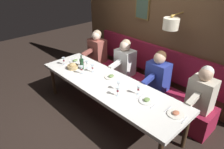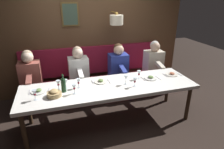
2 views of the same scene
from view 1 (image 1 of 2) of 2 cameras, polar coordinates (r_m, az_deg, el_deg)
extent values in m
plane|color=black|center=(4.11, -1.09, -11.29)|extent=(12.00, 12.00, 0.00)
cube|color=silver|center=(3.70, -1.19, -2.80)|extent=(0.90, 3.01, 0.06)
cylinder|color=#352416|center=(4.73, -15.92, -1.65)|extent=(0.07, 0.07, 0.68)
cylinder|color=#352416|center=(3.50, 19.73, -14.48)|extent=(0.07, 0.07, 0.68)
cylinder|color=#352416|center=(5.04, -9.03, 1.07)|extent=(0.07, 0.07, 0.68)
cube|color=maroon|center=(4.51, 7.25, -4.00)|extent=(0.52, 3.21, 0.45)
cube|color=brown|center=(4.46, 13.21, 12.39)|extent=(0.10, 4.41, 2.90)
cube|color=maroon|center=(4.61, 11.65, 4.09)|extent=(0.10, 3.21, 0.64)
cube|color=brown|center=(4.58, 8.42, 17.82)|extent=(0.04, 0.36, 0.49)
cube|color=#384C3D|center=(4.57, 8.26, 17.80)|extent=(0.01, 0.30, 0.43)
cylinder|color=#B78E3D|center=(3.94, 17.70, 15.65)|extent=(0.35, 0.02, 0.02)
cylinder|color=beige|center=(3.83, 16.03, 13.35)|extent=(0.28, 0.28, 0.20)
sphere|color=#B78E3D|center=(3.80, 16.29, 15.23)|extent=(0.06, 0.06, 0.06)
cube|color=beige|center=(3.71, 23.50, -5.01)|extent=(0.30, 0.40, 0.56)
sphere|color=#D1A889|center=(3.51, 24.54, 0.04)|extent=(0.22, 0.22, 0.22)
sphere|color=silver|center=(3.52, 24.84, 0.64)|extent=(0.20, 0.20, 0.20)
cube|color=beige|center=(3.45, 21.59, -6.38)|extent=(0.33, 0.09, 0.14)
cube|color=#283893|center=(4.03, 12.62, -0.39)|extent=(0.30, 0.40, 0.56)
sphere|color=#D1A889|center=(3.85, 13.04, 4.46)|extent=(0.22, 0.22, 0.22)
sphere|color=#4C331E|center=(3.86, 13.34, 4.99)|extent=(0.20, 0.20, 0.20)
cube|color=#283893|center=(3.80, 10.17, -1.32)|extent=(0.33, 0.09, 0.14)
cube|color=white|center=(4.50, 3.61, 3.46)|extent=(0.30, 0.40, 0.56)
sphere|color=beige|center=(4.34, 3.58, 7.92)|extent=(0.22, 0.22, 0.22)
sphere|color=tan|center=(4.35, 3.87, 8.39)|extent=(0.20, 0.20, 0.20)
cube|color=white|center=(4.30, 0.98, 2.82)|extent=(0.33, 0.09, 0.14)
cube|color=#934C42|center=(5.13, -4.07, 6.66)|extent=(0.30, 0.40, 0.56)
sphere|color=beige|center=(4.99, -4.40, 10.65)|extent=(0.22, 0.22, 0.22)
sphere|color=tan|center=(5.00, -4.15, 11.06)|extent=(0.20, 0.20, 0.20)
cube|color=#934C42|center=(4.95, -6.68, 6.20)|extent=(0.33, 0.09, 0.14)
cylinder|color=silver|center=(3.86, -0.24, -0.71)|extent=(0.24, 0.24, 0.01)
ellipsoid|color=#668447|center=(3.85, -0.24, -0.38)|extent=(0.11, 0.09, 0.04)
cube|color=silver|center=(3.76, 1.06, -1.64)|extent=(0.17, 0.02, 0.01)
cube|color=silver|center=(3.97, -1.47, 0.08)|extent=(0.18, 0.03, 0.01)
cylinder|color=silver|center=(3.26, 9.56, -7.20)|extent=(0.24, 0.24, 0.01)
ellipsoid|color=#668447|center=(3.25, 9.59, -6.83)|extent=(0.11, 0.09, 0.04)
cube|color=silver|center=(3.19, 11.40, -8.46)|extent=(0.17, 0.02, 0.01)
cube|color=silver|center=(3.35, 7.80, -6.09)|extent=(0.18, 0.02, 0.01)
cylinder|color=silver|center=(3.10, 17.20, -10.45)|extent=(0.24, 0.24, 0.01)
ellipsoid|color=#B76647|center=(3.08, 17.26, -10.08)|extent=(0.11, 0.09, 0.04)
cube|color=silver|center=(3.04, 19.35, -11.80)|extent=(0.17, 0.03, 0.01)
cube|color=silver|center=(3.17, 15.12, -9.24)|extent=(0.18, 0.02, 0.01)
cylinder|color=silver|center=(4.56, -10.12, 3.62)|extent=(0.24, 0.24, 0.01)
ellipsoid|color=#668447|center=(4.55, -10.15, 3.92)|extent=(0.11, 0.09, 0.04)
cube|color=silver|center=(4.44, -9.27, 2.95)|extent=(0.17, 0.04, 0.01)
cube|color=silver|center=(4.68, -10.93, 4.19)|extent=(0.18, 0.03, 0.01)
cylinder|color=silver|center=(4.04, -8.35, 0.28)|extent=(0.06, 0.06, 0.00)
cylinder|color=silver|center=(4.02, -8.39, 0.78)|extent=(0.01, 0.01, 0.07)
cone|color=silver|center=(3.98, -8.47, 1.80)|extent=(0.07, 0.07, 0.08)
cylinder|color=maroon|center=(4.00, -8.44, 1.45)|extent=(0.03, 0.03, 0.03)
cylinder|color=silver|center=(4.32, -7.83, 2.29)|extent=(0.06, 0.06, 0.00)
cylinder|color=silver|center=(4.30, -7.87, 2.76)|extent=(0.01, 0.01, 0.07)
cone|color=silver|center=(4.27, -7.94, 3.73)|extent=(0.07, 0.07, 0.08)
cylinder|color=maroon|center=(4.28, -7.91, 3.33)|extent=(0.03, 0.03, 0.02)
cylinder|color=silver|center=(3.35, 1.54, -5.86)|extent=(0.06, 0.06, 0.00)
cylinder|color=silver|center=(3.33, 1.54, -5.30)|extent=(0.01, 0.01, 0.07)
cone|color=silver|center=(3.28, 1.56, -4.14)|extent=(0.07, 0.07, 0.08)
cylinder|color=maroon|center=(3.30, 1.56, -4.52)|extent=(0.03, 0.03, 0.03)
cylinder|color=silver|center=(3.49, 1.78, -4.27)|extent=(0.06, 0.06, 0.00)
cylinder|color=silver|center=(3.47, 1.79, -3.72)|extent=(0.01, 0.01, 0.07)
cone|color=silver|center=(3.43, 1.81, -2.59)|extent=(0.07, 0.07, 0.08)
cylinder|color=silver|center=(4.07, -5.37, 0.73)|extent=(0.06, 0.06, 0.00)
cylinder|color=silver|center=(4.05, -5.40, 1.22)|extent=(0.01, 0.01, 0.07)
cone|color=silver|center=(4.02, -5.45, 2.23)|extent=(0.07, 0.07, 0.08)
cylinder|color=maroon|center=(4.03, -5.43, 1.85)|extent=(0.03, 0.03, 0.02)
cylinder|color=silver|center=(3.41, 7.21, -5.39)|extent=(0.06, 0.06, 0.00)
cylinder|color=silver|center=(3.39, 7.25, -4.84)|extent=(0.01, 0.01, 0.07)
cone|color=silver|center=(3.35, 7.33, -3.69)|extent=(0.07, 0.07, 0.08)
cylinder|color=maroon|center=(3.36, 7.31, -4.06)|extent=(0.03, 0.03, 0.03)
cylinder|color=silver|center=(4.24, -6.89, 1.79)|extent=(0.06, 0.06, 0.00)
cylinder|color=silver|center=(4.22, -6.92, 2.27)|extent=(0.01, 0.01, 0.07)
cone|color=silver|center=(4.18, -6.98, 3.25)|extent=(0.07, 0.07, 0.08)
cylinder|color=silver|center=(4.47, -13.07, 2.71)|extent=(0.06, 0.06, 0.00)
cylinder|color=silver|center=(4.45, -13.13, 3.17)|extent=(0.01, 0.01, 0.07)
cone|color=silver|center=(4.42, -13.24, 4.11)|extent=(0.07, 0.07, 0.08)
cylinder|color=maroon|center=(4.43, -13.20, 3.78)|extent=(0.03, 0.03, 0.03)
cylinder|color=#19381E|center=(4.17, -8.38, 2.86)|extent=(0.08, 0.08, 0.22)
cylinder|color=#19381E|center=(4.10, -8.52, 4.75)|extent=(0.03, 0.03, 0.08)
cylinder|color=tan|center=(4.26, -10.80, 2.10)|extent=(0.22, 0.22, 0.07)
ellipsoid|color=tan|center=(4.23, -10.86, 2.71)|extent=(0.15, 0.13, 0.06)
camera|label=2|loc=(3.30, -57.60, 8.20)|focal=31.14mm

